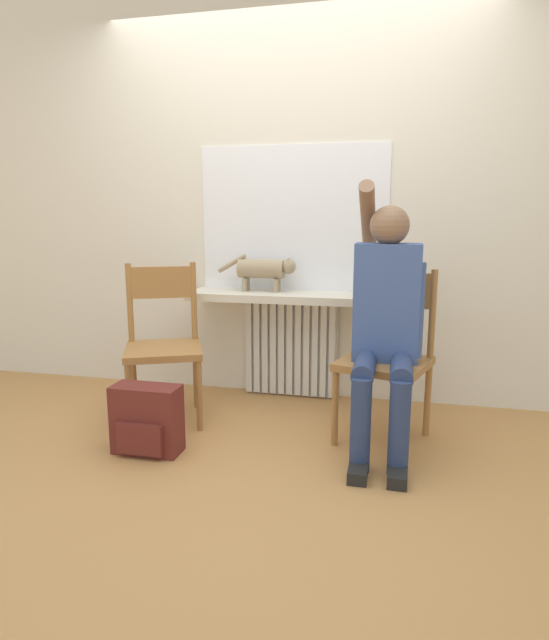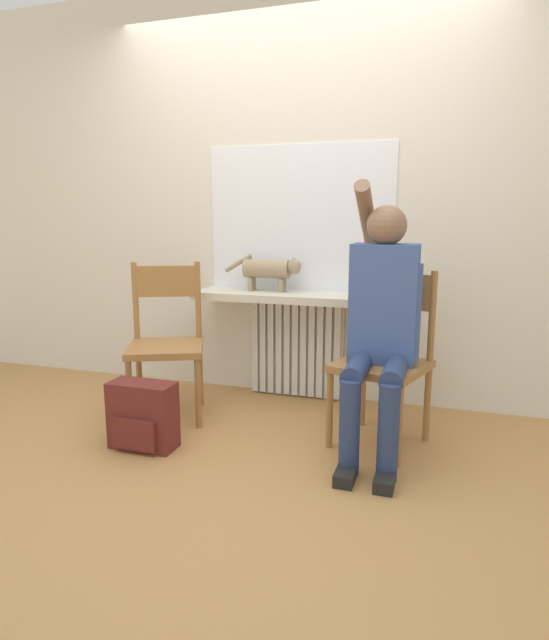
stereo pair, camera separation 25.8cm
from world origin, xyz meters
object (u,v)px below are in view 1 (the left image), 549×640
(backpack, at_px, (147,420))
(person, at_px, (386,316))
(chair_left, at_px, (163,342))
(chair_right, at_px, (387,354))
(cat, at_px, (265,269))

(backpack, bearing_deg, person, 17.40)
(chair_left, height_order, backpack, chair_left)
(chair_right, bearing_deg, chair_left, -161.98)
(chair_left, bearing_deg, cat, 21.81)
(cat, height_order, backpack, cat)
(backpack, bearing_deg, cat, 68.76)
(chair_left, height_order, cat, cat)
(cat, xyz_separation_m, backpack, (-0.38, -0.99, -0.70))
(cat, bearing_deg, person, -37.57)
(chair_right, distance_m, person, 0.26)
(chair_left, relative_size, chair_right, 1.00)
(chair_right, relative_size, cat, 1.78)
(person, bearing_deg, cat, 142.43)
(person, relative_size, backpack, 3.90)
(chair_right, xyz_separation_m, cat, (-0.82, 0.51, 0.40))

